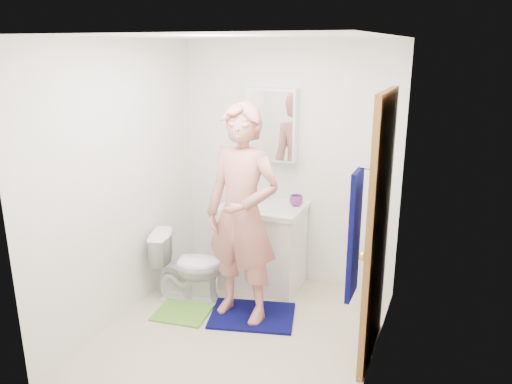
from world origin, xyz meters
TOP-DOWN VIEW (x-y plane):
  - floor at (0.00, 0.00)m, footprint 2.20×2.40m
  - ceiling at (0.00, 0.00)m, footprint 2.20×2.40m
  - wall_back at (0.00, 1.21)m, footprint 2.20×0.02m
  - wall_front at (0.00, -1.21)m, footprint 2.20×0.02m
  - wall_left at (-1.11, 0.00)m, footprint 0.02×2.40m
  - wall_right at (1.11, 0.00)m, footprint 0.02×2.40m
  - vanity_cabinet at (-0.15, 0.91)m, footprint 0.75×0.55m
  - countertop at (-0.15, 0.91)m, footprint 0.79×0.59m
  - sink_basin at (-0.15, 0.91)m, footprint 0.40×0.40m
  - faucet at (-0.15, 1.09)m, footprint 0.03×0.03m
  - medicine_cabinet at (-0.15, 1.14)m, footprint 0.50×0.12m
  - mirror_panel at (-0.15, 1.08)m, footprint 0.46×0.01m
  - door at (1.07, 0.15)m, footprint 0.05×0.80m
  - door_knob at (1.03, -0.17)m, footprint 0.07×0.07m
  - towel at (1.03, -0.57)m, footprint 0.03×0.24m
  - towel_hook at (1.07, -0.57)m, footprint 0.06×0.02m
  - toilet at (-0.71, 0.39)m, footprint 0.74×0.56m
  - bath_mat at (-0.00, 0.29)m, footprint 0.85×0.70m
  - green_rug at (-0.61, 0.09)m, footprint 0.52×0.45m
  - soap_dispenser at (-0.45, 0.85)m, footprint 0.12×0.12m
  - toothbrush_cup at (0.15, 1.02)m, footprint 0.16×0.16m
  - man at (-0.08, 0.26)m, footprint 0.75×0.55m

SIDE VIEW (x-z plane):
  - floor at x=0.00m, z-range -0.02..0.00m
  - green_rug at x=-0.61m, z-range 0.00..0.02m
  - bath_mat at x=0.00m, z-range 0.00..0.02m
  - toilet at x=-0.71m, z-range 0.00..0.67m
  - vanity_cabinet at x=-0.15m, z-range 0.00..0.80m
  - countertop at x=-0.15m, z-range 0.80..0.85m
  - sink_basin at x=-0.15m, z-range 0.83..0.86m
  - toothbrush_cup at x=0.15m, z-range 0.85..0.95m
  - faucet at x=-0.15m, z-range 0.85..0.97m
  - soap_dispenser at x=-0.45m, z-range 0.85..1.05m
  - door_knob at x=1.03m, z-range 0.91..0.98m
  - man at x=-0.08m, z-range 0.02..1.91m
  - door at x=1.07m, z-range 0.00..2.05m
  - wall_back at x=0.00m, z-range 0.00..2.40m
  - wall_front at x=0.00m, z-range 0.00..2.40m
  - wall_left at x=-1.11m, z-range 0.00..2.40m
  - wall_right at x=1.11m, z-range 0.00..2.40m
  - towel at x=1.03m, z-range 0.85..1.65m
  - medicine_cabinet at x=-0.15m, z-range 1.25..1.95m
  - mirror_panel at x=-0.15m, z-range 1.27..1.93m
  - towel_hook at x=1.07m, z-range 1.66..1.68m
  - ceiling at x=0.00m, z-range 2.40..2.42m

